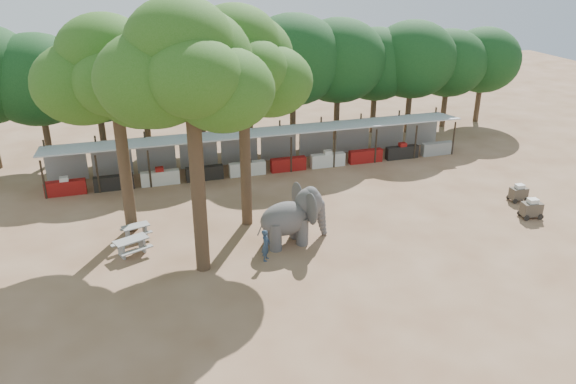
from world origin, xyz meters
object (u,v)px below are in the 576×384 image
object	(u,v)px
yard_tree_back	(239,64)
picnic_table_near	(131,244)
yard_tree_center	(186,68)
cart_back	(519,193)
yard_tree_left	(110,74)
elephant	(294,216)
handler	(266,245)
cart_front	(531,208)
picnic_table_far	(136,230)

from	to	relation	value
yard_tree_back	picnic_table_near	bearing A→B (deg)	-162.87
yard_tree_center	cart_back	world-z (taller)	yard_tree_center
picnic_table_near	cart_back	size ratio (longest dim) A/B	1.88
yard_tree_left	elephant	size ratio (longest dim) A/B	2.91
handler	picnic_table_near	size ratio (longest dim) A/B	0.79
yard_tree_left	yard_tree_back	distance (m)	6.09
yard_tree_left	cart_front	world-z (taller)	yard_tree_left
cart_back	yard_tree_back	bearing A→B (deg)	174.42
elephant	yard_tree_left	bearing A→B (deg)	145.77
picnic_table_near	cart_back	xyz separation A→B (m)	(22.01, -0.06, -0.01)
yard_tree_back	picnic_table_far	bearing A→B (deg)	-178.60
picnic_table_near	cart_back	world-z (taller)	cart_back
yard_tree_left	elephant	distance (m)	11.13
cart_back	handler	bearing A→B (deg)	-170.37
elephant	picnic_table_near	distance (m)	8.00
handler	cart_back	distance (m)	16.11
picnic_table_far	cart_back	bearing A→B (deg)	-19.88
yard_tree_back	cart_back	size ratio (longest dim) A/B	10.58
yard_tree_back	yard_tree_left	bearing A→B (deg)	170.54
yard_tree_center	cart_front	world-z (taller)	yard_tree_center
yard_tree_center	picnic_table_near	size ratio (longest dim) A/B	5.97
yard_tree_back	handler	distance (m)	8.85
yard_tree_left	picnic_table_near	xyz separation A→B (m)	(0.04, -2.84, -7.68)
picnic_table_near	yard_tree_center	bearing A→B (deg)	-58.73
yard_tree_center	cart_front	xyz separation A→B (m)	(18.25, -0.02, -8.65)
handler	picnic_table_far	size ratio (longest dim) A/B	0.98
yard_tree_left	picnic_table_near	distance (m)	8.19
handler	picnic_table_far	xyz separation A→B (m)	(-5.79, 4.13, -0.35)
cart_front	cart_back	size ratio (longest dim) A/B	1.15
yard_tree_left	picnic_table_near	world-z (taller)	yard_tree_left
picnic_table_near	picnic_table_far	distance (m)	1.73
elephant	cart_front	distance (m)	13.41
picnic_table_far	cart_back	distance (m)	21.79
yard_tree_left	picnic_table_near	bearing A→B (deg)	-89.26
cart_back	picnic_table_far	bearing A→B (deg)	176.53
handler	picnic_table_near	distance (m)	6.55
handler	cart_front	xyz separation A→B (m)	(15.13, 0.25, -0.24)
elephant	handler	xyz separation A→B (m)	(-1.80, -1.37, -0.63)
handler	elephant	bearing A→B (deg)	-22.93
picnic_table_near	handler	bearing A→B (deg)	-44.42
handler	picnic_table_near	xyz separation A→B (m)	(-6.08, 2.43, -0.27)
elephant	cart_front	bearing A→B (deg)	-12.83
picnic_table_far	cart_front	distance (m)	21.28
elephant	cart_back	bearing A→B (deg)	-3.98
cart_back	elephant	bearing A→B (deg)	-174.79
picnic_table_near	picnic_table_far	xyz separation A→B (m)	(0.29, 1.70, -0.08)
yard_tree_center	picnic_table_near	world-z (taller)	yard_tree_center
yard_tree_back	cart_back	xyz separation A→B (m)	(16.04, -1.90, -8.03)
yard_tree_center	cart_back	size ratio (longest dim) A/B	11.21
picnic_table_near	cart_front	size ratio (longest dim) A/B	1.63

